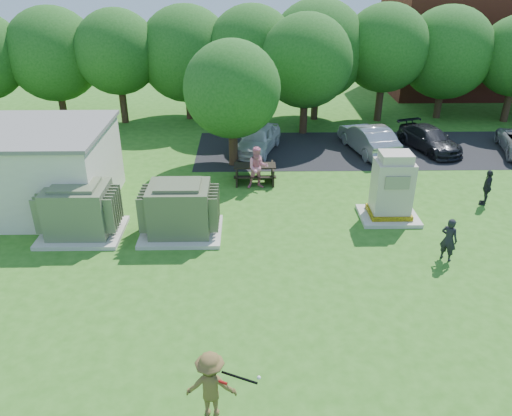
{
  "coord_description": "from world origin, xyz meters",
  "views": [
    {
      "loc": [
        -0.27,
        -11.92,
        9.32
      ],
      "look_at": [
        0.0,
        4.0,
        1.3
      ],
      "focal_mm": 35.0,
      "sensor_mm": 36.0,
      "label": 1
    }
  ],
  "objects_px": {
    "car_silver_a": "(368,138)",
    "car_dark": "(429,139)",
    "person_walking_right": "(487,187)",
    "car_white": "(258,139)",
    "generator_cabinet": "(392,190)",
    "batter": "(211,386)",
    "person_by_generator": "(449,240)",
    "transformer_right": "(180,210)",
    "transformer_left": "(79,211)",
    "picnic_table": "(255,171)",
    "person_at_picnic": "(258,168)"
  },
  "relations": [
    {
      "from": "batter",
      "to": "generator_cabinet",
      "type": "bearing_deg",
      "value": -122.6
    },
    {
      "from": "transformer_right",
      "to": "car_white",
      "type": "bearing_deg",
      "value": 70.89
    },
    {
      "from": "generator_cabinet",
      "to": "transformer_left",
      "type": "bearing_deg",
      "value": -174.53
    },
    {
      "from": "generator_cabinet",
      "to": "picnic_table",
      "type": "bearing_deg",
      "value": 144.92
    },
    {
      "from": "batter",
      "to": "person_at_picnic",
      "type": "distance_m",
      "value": 12.56
    },
    {
      "from": "generator_cabinet",
      "to": "car_white",
      "type": "relative_size",
      "value": 0.66
    },
    {
      "from": "transformer_right",
      "to": "transformer_left",
      "type": "bearing_deg",
      "value": 180.0
    },
    {
      "from": "generator_cabinet",
      "to": "car_dark",
      "type": "distance_m",
      "value": 8.84
    },
    {
      "from": "transformer_right",
      "to": "batter",
      "type": "xyz_separation_m",
      "value": [
        1.67,
        -8.36,
        -0.09
      ]
    },
    {
      "from": "transformer_right",
      "to": "person_at_picnic",
      "type": "distance_m",
      "value": 5.08
    },
    {
      "from": "generator_cabinet",
      "to": "person_walking_right",
      "type": "relative_size",
      "value": 1.8
    },
    {
      "from": "generator_cabinet",
      "to": "car_dark",
      "type": "relative_size",
      "value": 0.66
    },
    {
      "from": "generator_cabinet",
      "to": "person_at_picnic",
      "type": "distance_m",
      "value": 5.97
    },
    {
      "from": "car_silver_a",
      "to": "car_dark",
      "type": "xyz_separation_m",
      "value": [
        3.37,
        0.2,
        -0.14
      ]
    },
    {
      "from": "batter",
      "to": "person_by_generator",
      "type": "xyz_separation_m",
      "value": [
        7.63,
        6.39,
        -0.09
      ]
    },
    {
      "from": "person_by_generator",
      "to": "person_walking_right",
      "type": "xyz_separation_m",
      "value": [
        3.16,
        4.26,
        -0.02
      ]
    },
    {
      "from": "person_walking_right",
      "to": "car_dark",
      "type": "relative_size",
      "value": 0.36
    },
    {
      "from": "picnic_table",
      "to": "person_walking_right",
      "type": "height_order",
      "value": "person_walking_right"
    },
    {
      "from": "picnic_table",
      "to": "car_white",
      "type": "distance_m",
      "value": 4.02
    },
    {
      "from": "car_white",
      "to": "car_dark",
      "type": "distance_m",
      "value": 9.2
    },
    {
      "from": "person_walking_right",
      "to": "car_white",
      "type": "xyz_separation_m",
      "value": [
        -9.4,
        6.54,
        -0.06
      ]
    },
    {
      "from": "batter",
      "to": "car_white",
      "type": "xyz_separation_m",
      "value": [
        1.39,
        17.2,
        -0.17
      ]
    },
    {
      "from": "person_at_picnic",
      "to": "person_walking_right",
      "type": "relative_size",
      "value": 1.26
    },
    {
      "from": "person_by_generator",
      "to": "car_dark",
      "type": "height_order",
      "value": "person_by_generator"
    },
    {
      "from": "transformer_left",
      "to": "car_white",
      "type": "distance_m",
      "value": 11.14
    },
    {
      "from": "car_white",
      "to": "person_by_generator",
      "type": "bearing_deg",
      "value": -41.71
    },
    {
      "from": "batter",
      "to": "person_by_generator",
      "type": "relative_size",
      "value": 1.11
    },
    {
      "from": "transformer_right",
      "to": "person_by_generator",
      "type": "xyz_separation_m",
      "value": [
        9.3,
        -1.96,
        -0.18
      ]
    },
    {
      "from": "person_walking_right",
      "to": "picnic_table",
      "type": "bearing_deg",
      "value": -74.69
    },
    {
      "from": "transformer_left",
      "to": "person_by_generator",
      "type": "relative_size",
      "value": 1.91
    },
    {
      "from": "batter",
      "to": "car_silver_a",
      "type": "height_order",
      "value": "batter"
    },
    {
      "from": "person_by_generator",
      "to": "car_dark",
      "type": "relative_size",
      "value": 0.37
    },
    {
      "from": "picnic_table",
      "to": "batter",
      "type": "height_order",
      "value": "batter"
    },
    {
      "from": "transformer_left",
      "to": "generator_cabinet",
      "type": "distance_m",
      "value": 11.87
    },
    {
      "from": "person_walking_right",
      "to": "car_white",
      "type": "height_order",
      "value": "person_walking_right"
    },
    {
      "from": "picnic_table",
      "to": "batter",
      "type": "xyz_separation_m",
      "value": [
        -1.17,
        -13.2,
        0.36
      ]
    },
    {
      "from": "picnic_table",
      "to": "car_dark",
      "type": "height_order",
      "value": "car_dark"
    },
    {
      "from": "generator_cabinet",
      "to": "car_white",
      "type": "xyz_separation_m",
      "value": [
        -5.05,
        7.71,
        -0.5
      ]
    },
    {
      "from": "transformer_left",
      "to": "person_walking_right",
      "type": "height_order",
      "value": "transformer_left"
    },
    {
      "from": "batter",
      "to": "car_white",
      "type": "relative_size",
      "value": 0.42
    },
    {
      "from": "person_by_generator",
      "to": "car_silver_a",
      "type": "bearing_deg",
      "value": -42.88
    },
    {
      "from": "person_walking_right",
      "to": "car_silver_a",
      "type": "relative_size",
      "value": 0.34
    },
    {
      "from": "transformer_left",
      "to": "car_white",
      "type": "height_order",
      "value": "transformer_left"
    },
    {
      "from": "picnic_table",
      "to": "person_walking_right",
      "type": "relative_size",
      "value": 1.25
    },
    {
      "from": "generator_cabinet",
      "to": "batter",
      "type": "relative_size",
      "value": 1.57
    },
    {
      "from": "batter",
      "to": "car_silver_a",
      "type": "bearing_deg",
      "value": -111.36
    },
    {
      "from": "person_at_picnic",
      "to": "car_dark",
      "type": "relative_size",
      "value": 0.46
    },
    {
      "from": "transformer_right",
      "to": "person_by_generator",
      "type": "height_order",
      "value": "transformer_right"
    },
    {
      "from": "person_at_picnic",
      "to": "car_dark",
      "type": "bearing_deg",
      "value": 21.06
    },
    {
      "from": "transformer_left",
      "to": "person_at_picnic",
      "type": "xyz_separation_m",
      "value": [
        6.66,
        4.13,
        -0.0
      ]
    }
  ]
}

